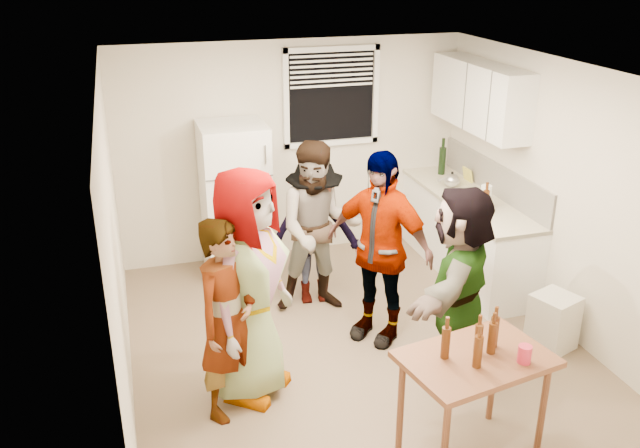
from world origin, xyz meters
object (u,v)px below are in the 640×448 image
object	(u,v)px
guest_grey	(253,389)
guest_stripe	(233,409)
beer_bottle_counter	(485,213)
kettle	(451,187)
guest_back_right	(315,299)
wine_bottle	(441,174)
beer_bottle_table	(477,352)
guest_black	(376,335)
refrigerator	(235,200)
guest_orange	(451,370)
guest_back_left	(319,307)
trash_bin	(553,323)
red_cup	(524,362)
blue_cup	(478,221)

from	to	relation	value
guest_grey	guest_stripe	world-z (taller)	guest_grey
beer_bottle_counter	guest_grey	bearing A→B (deg)	-159.05
kettle	guest_grey	world-z (taller)	kettle
kettle	guest_back_right	world-z (taller)	kettle
wine_bottle	beer_bottle_table	bearing A→B (deg)	-112.28
guest_stripe	guest_black	distance (m)	1.65
refrigerator	guest_black	size ratio (longest dim) A/B	0.93
kettle	guest_orange	world-z (taller)	kettle
guest_back_left	guest_black	bearing A→B (deg)	-51.60
guest_grey	guest_stripe	distance (m)	0.29
wine_bottle	guest_back_right	size ratio (longest dim) A/B	0.21
trash_bin	guest_black	world-z (taller)	trash_bin
refrigerator	guest_grey	size ratio (longest dim) A/B	0.88
trash_bin	red_cup	bearing A→B (deg)	-133.16
wine_bottle	blue_cup	world-z (taller)	wine_bottle
beer_bottle_table	guest_back_left	world-z (taller)	beer_bottle_table
red_cup	blue_cup	bearing A→B (deg)	68.45
refrigerator	trash_bin	distance (m)	3.49
kettle	beer_bottle_counter	size ratio (longest dim) A/B	0.94
beer_bottle_counter	guest_back_left	world-z (taller)	beer_bottle_counter
red_cup	refrigerator	bearing A→B (deg)	109.86
beer_bottle_counter	guest_back_right	world-z (taller)	beer_bottle_counter
guest_grey	kettle	bearing A→B (deg)	-14.68
red_cup	guest_black	distance (m)	2.08
wine_bottle	guest_stripe	world-z (taller)	wine_bottle
guest_back_right	trash_bin	bearing A→B (deg)	-32.79
guest_back_right	guest_grey	bearing A→B (deg)	-118.43
beer_bottle_table	guest_back_right	size ratio (longest dim) A/B	0.14
blue_cup	beer_bottle_table	xyz separation A→B (m)	(-1.12, -2.04, -0.06)
wine_bottle	red_cup	world-z (taller)	wine_bottle
red_cup	guest_black	xyz separation A→B (m)	(-0.31, 1.88, -0.84)
guest_back_right	guest_orange	xyz separation A→B (m)	(0.78, -1.58, 0.00)
beer_bottle_table	guest_black	xyz separation A→B (m)	(-0.07, 1.69, -0.84)
guest_stripe	guest_orange	size ratio (longest dim) A/B	0.96
beer_bottle_table	guest_back_left	xyz separation A→B (m)	(-0.43, 2.36, -0.84)
kettle	guest_back_right	distance (m)	2.04
kettle	wine_bottle	distance (m)	0.47
wine_bottle	guest_orange	distance (m)	2.91
blue_cup	beer_bottle_table	size ratio (longest dim) A/B	0.54
wine_bottle	beer_bottle_counter	size ratio (longest dim) A/B	1.32
refrigerator	guest_stripe	distance (m)	2.65
blue_cup	guest_back_right	xyz separation A→B (m)	(-1.55, 0.49, -0.90)
beer_bottle_counter	guest_back_right	size ratio (longest dim) A/B	0.16
blue_cup	guest_back_left	bearing A→B (deg)	168.13
beer_bottle_counter	red_cup	xyz separation A→B (m)	(-1.04, -2.39, -0.06)
guest_stripe	trash_bin	bearing A→B (deg)	-39.29
kettle	guest_back_right	bearing A→B (deg)	-156.27
guest_black	guest_orange	size ratio (longest dim) A/B	1.07
wine_bottle	guest_back_left	bearing A→B (deg)	-148.74
wine_bottle	guest_grey	world-z (taller)	wine_bottle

